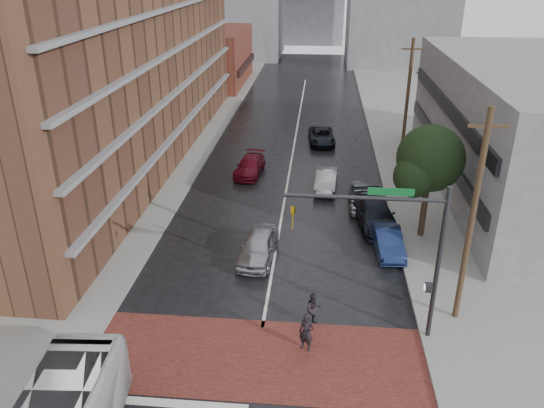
% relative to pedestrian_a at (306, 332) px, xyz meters
% --- Properties ---
extents(ground, '(160.00, 160.00, 0.00)m').
position_rel_pedestrian_a_xyz_m(ground, '(-2.01, -1.22, -0.90)').
color(ground, black).
rests_on(ground, ground).
extents(crosswalk, '(14.00, 5.00, 0.02)m').
position_rel_pedestrian_a_xyz_m(crosswalk, '(-2.01, -0.72, -0.89)').
color(crosswalk, maroon).
rests_on(crosswalk, ground).
extents(sidewalk_west, '(9.00, 90.00, 0.15)m').
position_rel_pedestrian_a_xyz_m(sidewalk_west, '(-13.51, 23.78, -0.82)').
color(sidewalk_west, gray).
rests_on(sidewalk_west, ground).
extents(sidewalk_east, '(9.00, 90.00, 0.15)m').
position_rel_pedestrian_a_xyz_m(sidewalk_east, '(9.49, 23.78, -0.82)').
color(sidewalk_east, gray).
rests_on(sidewalk_east, ground).
extents(storefront_west, '(8.00, 16.00, 7.00)m').
position_rel_pedestrian_a_xyz_m(storefront_west, '(-14.01, 52.78, 2.60)').
color(storefront_west, maroon).
rests_on(storefront_west, ground).
extents(building_east, '(11.00, 26.00, 9.00)m').
position_rel_pedestrian_a_xyz_m(building_east, '(14.49, 18.78, 3.60)').
color(building_east, gray).
rests_on(building_east, ground).
extents(street_tree, '(4.20, 4.10, 6.90)m').
position_rel_pedestrian_a_xyz_m(street_tree, '(6.51, 10.81, 3.84)').
color(street_tree, '#332319').
rests_on(street_tree, ground).
extents(signal_mast, '(6.50, 0.30, 7.20)m').
position_rel_pedestrian_a_xyz_m(signal_mast, '(3.84, 1.28, 3.83)').
color(signal_mast, '#2D2D33').
rests_on(signal_mast, ground).
extents(utility_pole_near, '(1.60, 0.26, 10.00)m').
position_rel_pedestrian_a_xyz_m(utility_pole_near, '(6.79, 2.78, 4.24)').
color(utility_pole_near, '#473321').
rests_on(utility_pole_near, ground).
extents(utility_pole_far, '(1.60, 0.26, 10.00)m').
position_rel_pedestrian_a_xyz_m(utility_pole_far, '(6.79, 22.78, 4.24)').
color(utility_pole_far, '#473321').
rests_on(utility_pole_far, ground).
extents(pedestrian_a, '(0.77, 0.64, 1.80)m').
position_rel_pedestrian_a_xyz_m(pedestrian_a, '(0.00, 0.00, 0.00)').
color(pedestrian_a, black).
rests_on(pedestrian_a, ground).
extents(pedestrian_b, '(0.97, 0.89, 1.62)m').
position_rel_pedestrian_a_xyz_m(pedestrian_b, '(0.27, 1.78, -0.09)').
color(pedestrian_b, '#252126').
rests_on(pedestrian_b, ground).
extents(car_travel_a, '(2.21, 4.64, 1.53)m').
position_rel_pedestrian_a_xyz_m(car_travel_a, '(-2.89, 7.36, -0.13)').
color(car_travel_a, '#A4A6AB').
rests_on(car_travel_a, ground).
extents(car_travel_b, '(1.73, 4.29, 1.38)m').
position_rel_pedestrian_a_xyz_m(car_travel_b, '(0.83, 17.63, -0.21)').
color(car_travel_b, '#A7AAAF').
rests_on(car_travel_b, ground).
extents(car_travel_c, '(2.27, 4.71, 1.32)m').
position_rel_pedestrian_a_xyz_m(car_travel_c, '(-5.05, 20.09, -0.24)').
color(car_travel_c, maroon).
rests_on(car_travel_c, ground).
extents(suv_travel, '(2.57, 4.94, 1.33)m').
position_rel_pedestrian_a_xyz_m(suv_travel, '(0.44, 28.28, -0.23)').
color(suv_travel, black).
rests_on(suv_travel, ground).
extents(car_parked_near, '(1.77, 4.20, 1.35)m').
position_rel_pedestrian_a_xyz_m(car_parked_near, '(4.29, 8.78, -0.22)').
color(car_parked_near, '#16244E').
rests_on(car_parked_near, ground).
extents(car_parked_mid, '(3.03, 5.71, 1.58)m').
position_rel_pedestrian_a_xyz_m(car_parked_mid, '(3.84, 12.08, -0.11)').
color(car_parked_mid, black).
rests_on(car_parked_mid, ground).
extents(car_parked_far, '(1.75, 4.22, 1.43)m').
position_rel_pedestrian_a_xyz_m(car_parked_far, '(3.19, 14.78, -0.18)').
color(car_parked_far, '#93979A').
rests_on(car_parked_far, ground).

